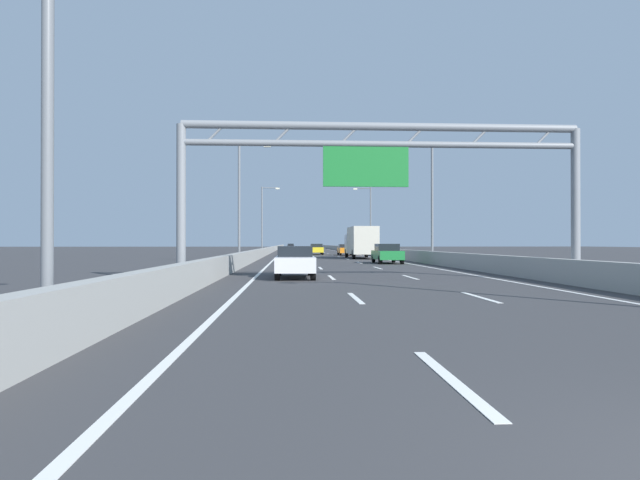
% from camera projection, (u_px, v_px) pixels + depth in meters
% --- Properties ---
extents(ground_plane, '(260.00, 260.00, 0.00)m').
position_uv_depth(ground_plane, '(310.00, 251.00, 102.53)').
color(ground_plane, '#38383A').
extents(lane_dash_left_0, '(0.16, 3.00, 0.01)m').
position_uv_depth(lane_dash_left_0, '(451.00, 379.00, 6.07)').
color(lane_dash_left_0, white).
rests_on(lane_dash_left_0, ground_plane).
extents(lane_dash_left_1, '(0.16, 3.00, 0.01)m').
position_uv_depth(lane_dash_left_1, '(355.00, 298.00, 15.06)').
color(lane_dash_left_1, white).
rests_on(lane_dash_left_1, ground_plane).
extents(lane_dash_left_2, '(0.16, 3.00, 0.01)m').
position_uv_depth(lane_dash_left_2, '(331.00, 277.00, 24.05)').
color(lane_dash_left_2, white).
rests_on(lane_dash_left_2, ground_plane).
extents(lane_dash_left_3, '(0.16, 3.00, 0.01)m').
position_uv_depth(lane_dash_left_3, '(320.00, 268.00, 33.03)').
color(lane_dash_left_3, white).
rests_on(lane_dash_left_3, ground_plane).
extents(lane_dash_left_4, '(0.16, 3.00, 0.01)m').
position_uv_depth(lane_dash_left_4, '(314.00, 263.00, 42.02)').
color(lane_dash_left_4, white).
rests_on(lane_dash_left_4, ground_plane).
extents(lane_dash_left_5, '(0.16, 3.00, 0.01)m').
position_uv_depth(lane_dash_left_5, '(310.00, 259.00, 51.01)').
color(lane_dash_left_5, white).
rests_on(lane_dash_left_5, ground_plane).
extents(lane_dash_left_6, '(0.16, 3.00, 0.01)m').
position_uv_depth(lane_dash_left_6, '(307.00, 257.00, 59.99)').
color(lane_dash_left_6, white).
rests_on(lane_dash_left_6, ground_plane).
extents(lane_dash_left_7, '(0.16, 3.00, 0.01)m').
position_uv_depth(lane_dash_left_7, '(305.00, 255.00, 68.98)').
color(lane_dash_left_7, white).
rests_on(lane_dash_left_7, ground_plane).
extents(lane_dash_left_8, '(0.16, 3.00, 0.01)m').
position_uv_depth(lane_dash_left_8, '(303.00, 254.00, 77.97)').
color(lane_dash_left_8, white).
rests_on(lane_dash_left_8, ground_plane).
extents(lane_dash_left_9, '(0.16, 3.00, 0.01)m').
position_uv_depth(lane_dash_left_9, '(302.00, 253.00, 86.95)').
color(lane_dash_left_9, white).
rests_on(lane_dash_left_9, ground_plane).
extents(lane_dash_left_10, '(0.16, 3.00, 0.01)m').
position_uv_depth(lane_dash_left_10, '(301.00, 252.00, 95.94)').
color(lane_dash_left_10, white).
rests_on(lane_dash_left_10, ground_plane).
extents(lane_dash_left_11, '(0.16, 3.00, 0.01)m').
position_uv_depth(lane_dash_left_11, '(300.00, 251.00, 104.92)').
color(lane_dash_left_11, white).
rests_on(lane_dash_left_11, ground_plane).
extents(lane_dash_left_12, '(0.16, 3.00, 0.01)m').
position_uv_depth(lane_dash_left_12, '(299.00, 250.00, 113.91)').
color(lane_dash_left_12, white).
rests_on(lane_dash_left_12, ground_plane).
extents(lane_dash_left_13, '(0.16, 3.00, 0.01)m').
position_uv_depth(lane_dash_left_13, '(299.00, 250.00, 122.90)').
color(lane_dash_left_13, white).
rests_on(lane_dash_left_13, ground_plane).
extents(lane_dash_left_14, '(0.16, 3.00, 0.01)m').
position_uv_depth(lane_dash_left_14, '(298.00, 249.00, 131.88)').
color(lane_dash_left_14, white).
rests_on(lane_dash_left_14, ground_plane).
extents(lane_dash_left_15, '(0.16, 3.00, 0.01)m').
position_uv_depth(lane_dash_left_15, '(298.00, 249.00, 140.87)').
color(lane_dash_left_15, white).
rests_on(lane_dash_left_15, ground_plane).
extents(lane_dash_left_16, '(0.16, 3.00, 0.01)m').
position_uv_depth(lane_dash_left_16, '(297.00, 249.00, 149.86)').
color(lane_dash_left_16, white).
rests_on(lane_dash_left_16, ground_plane).
extents(lane_dash_left_17, '(0.16, 3.00, 0.01)m').
position_uv_depth(lane_dash_left_17, '(297.00, 248.00, 158.84)').
color(lane_dash_left_17, white).
rests_on(lane_dash_left_17, ground_plane).
extents(lane_dash_right_1, '(0.16, 3.00, 0.01)m').
position_uv_depth(lane_dash_right_1, '(480.00, 297.00, 15.26)').
color(lane_dash_right_1, white).
rests_on(lane_dash_right_1, ground_plane).
extents(lane_dash_right_2, '(0.16, 3.00, 0.01)m').
position_uv_depth(lane_dash_right_2, '(410.00, 277.00, 24.24)').
color(lane_dash_right_2, white).
rests_on(lane_dash_right_2, ground_plane).
extents(lane_dash_right_3, '(0.16, 3.00, 0.01)m').
position_uv_depth(lane_dash_right_3, '(378.00, 268.00, 33.23)').
color(lane_dash_right_3, white).
rests_on(lane_dash_right_3, ground_plane).
extents(lane_dash_right_4, '(0.16, 3.00, 0.01)m').
position_uv_depth(lane_dash_right_4, '(359.00, 263.00, 42.22)').
color(lane_dash_right_4, white).
rests_on(lane_dash_right_4, ground_plane).
extents(lane_dash_right_5, '(0.16, 3.00, 0.01)m').
position_uv_depth(lane_dash_right_5, '(347.00, 259.00, 51.20)').
color(lane_dash_right_5, white).
rests_on(lane_dash_right_5, ground_plane).
extents(lane_dash_right_6, '(0.16, 3.00, 0.01)m').
position_uv_depth(lane_dash_right_6, '(339.00, 257.00, 60.19)').
color(lane_dash_right_6, white).
rests_on(lane_dash_right_6, ground_plane).
extents(lane_dash_right_7, '(0.16, 3.00, 0.01)m').
position_uv_depth(lane_dash_right_7, '(333.00, 255.00, 69.18)').
color(lane_dash_right_7, white).
rests_on(lane_dash_right_7, ground_plane).
extents(lane_dash_right_8, '(0.16, 3.00, 0.01)m').
position_uv_depth(lane_dash_right_8, '(328.00, 254.00, 78.16)').
color(lane_dash_right_8, white).
rests_on(lane_dash_right_8, ground_plane).
extents(lane_dash_right_9, '(0.16, 3.00, 0.01)m').
position_uv_depth(lane_dash_right_9, '(324.00, 253.00, 87.15)').
color(lane_dash_right_9, white).
rests_on(lane_dash_right_9, ground_plane).
extents(lane_dash_right_10, '(0.16, 3.00, 0.01)m').
position_uv_depth(lane_dash_right_10, '(321.00, 252.00, 96.14)').
color(lane_dash_right_10, white).
rests_on(lane_dash_right_10, ground_plane).
extents(lane_dash_right_11, '(0.16, 3.00, 0.01)m').
position_uv_depth(lane_dash_right_11, '(318.00, 251.00, 105.12)').
color(lane_dash_right_11, white).
rests_on(lane_dash_right_11, ground_plane).
extents(lane_dash_right_12, '(0.16, 3.00, 0.01)m').
position_uv_depth(lane_dash_right_12, '(316.00, 250.00, 114.11)').
color(lane_dash_right_12, white).
rests_on(lane_dash_right_12, ground_plane).
extents(lane_dash_right_13, '(0.16, 3.00, 0.01)m').
position_uv_depth(lane_dash_right_13, '(314.00, 250.00, 123.09)').
color(lane_dash_right_13, white).
rests_on(lane_dash_right_13, ground_plane).
extents(lane_dash_right_14, '(0.16, 3.00, 0.01)m').
position_uv_depth(lane_dash_right_14, '(313.00, 249.00, 132.08)').
color(lane_dash_right_14, white).
rests_on(lane_dash_right_14, ground_plane).
extents(lane_dash_right_15, '(0.16, 3.00, 0.01)m').
position_uv_depth(lane_dash_right_15, '(311.00, 249.00, 141.07)').
color(lane_dash_right_15, white).
rests_on(lane_dash_right_15, ground_plane).
extents(lane_dash_right_16, '(0.16, 3.00, 0.01)m').
position_uv_depth(lane_dash_right_16, '(310.00, 249.00, 150.05)').
color(lane_dash_right_16, white).
rests_on(lane_dash_right_16, ground_plane).
extents(lane_dash_right_17, '(0.16, 3.00, 0.01)m').
position_uv_depth(lane_dash_right_17, '(309.00, 248.00, 159.04)').
color(lane_dash_right_17, white).
rests_on(lane_dash_right_17, ground_plane).
extents(edge_line_left, '(0.16, 176.00, 0.01)m').
position_uv_depth(edge_line_left, '(281.00, 252.00, 90.26)').
color(edge_line_left, white).
rests_on(edge_line_left, ground_plane).
extents(edge_line_right, '(0.16, 176.00, 0.01)m').
position_uv_depth(edge_line_right, '(343.00, 252.00, 90.83)').
color(edge_line_right, white).
rests_on(edge_line_right, ground_plane).
extents(barrier_left, '(0.45, 220.00, 0.95)m').
position_uv_depth(barrier_left, '(275.00, 248.00, 112.14)').
color(barrier_left, '#9E9E99').
rests_on(barrier_left, ground_plane).
extents(barrier_right, '(0.45, 220.00, 0.95)m').
position_uv_depth(barrier_right, '(340.00, 248.00, 112.89)').
color(barrier_right, '#9E9E99').
rests_on(barrier_right, ground_plane).
extents(sign_gantry, '(16.16, 0.36, 6.36)m').
position_uv_depth(sign_gantry, '(380.00, 161.00, 21.09)').
color(sign_gantry, gray).
rests_on(sign_gantry, ground_plane).
extents(streetlamp_left_near, '(2.58, 0.28, 9.50)m').
position_uv_depth(streetlamp_left_near, '(62.00, 15.00, 8.91)').
color(streetlamp_left_near, slate).
rests_on(streetlamp_left_near, ground_plane).
extents(streetlamp_left_mid, '(2.58, 0.28, 9.50)m').
position_uv_depth(streetlamp_left_mid, '(242.00, 194.00, 41.79)').
color(streetlamp_left_mid, slate).
rests_on(streetlamp_left_mid, ground_plane).
extents(streetlamp_right_mid, '(2.58, 0.28, 9.50)m').
position_uv_depth(streetlamp_right_mid, '(429.00, 195.00, 42.61)').
color(streetlamp_right_mid, slate).
rests_on(streetlamp_right_mid, ground_plane).
extents(streetlamp_left_far, '(2.58, 0.28, 9.50)m').
position_uv_depth(streetlamp_left_far, '(264.00, 216.00, 74.68)').
color(streetlamp_left_far, slate).
rests_on(streetlamp_left_far, ground_plane).
extents(streetlamp_right_far, '(2.58, 0.28, 9.50)m').
position_uv_depth(streetlamp_right_far, '(369.00, 216.00, 75.50)').
color(streetlamp_right_far, slate).
rests_on(streetlamp_right_far, ground_plane).
extents(green_car, '(1.84, 4.34, 1.51)m').
position_uv_depth(green_car, '(387.00, 253.00, 40.85)').
color(green_car, '#1E7A38').
rests_on(green_car, ground_plane).
extents(white_car, '(1.71, 4.40, 1.43)m').
position_uv_depth(white_car, '(295.00, 261.00, 23.84)').
color(white_car, silver).
rests_on(white_car, ground_plane).
extents(orange_car, '(1.87, 4.54, 1.42)m').
position_uv_depth(orange_car, '(346.00, 249.00, 67.81)').
color(orange_car, orange).
rests_on(orange_car, ground_plane).
extents(yellow_car, '(1.75, 4.65, 1.47)m').
position_uv_depth(yellow_car, '(316.00, 249.00, 71.85)').
color(yellow_car, yellow).
rests_on(yellow_car, ground_plane).
extents(black_car, '(1.79, 4.69, 1.41)m').
position_uv_depth(black_car, '(291.00, 246.00, 138.65)').
color(black_car, black).
rests_on(black_car, ground_plane).
extents(box_truck, '(2.45, 8.80, 3.18)m').
position_uv_depth(box_truck, '(361.00, 241.00, 54.19)').
color(box_truck, silver).
rests_on(box_truck, ground_plane).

